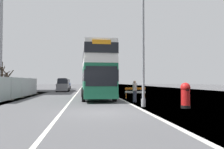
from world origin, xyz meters
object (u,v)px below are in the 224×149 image
object	(u,v)px
car_receding_mid	(63,84)
double_decker_bus	(96,72)
lamppost_foreground	(143,44)
car_oncoming_near	(63,86)
car_receding_far	(66,84)
roadworks_barrier	(135,92)
pedestrian_at_kerb	(135,91)
red_pillar_postbox	(185,94)

from	to	relation	value
car_receding_mid	double_decker_bus	bearing A→B (deg)	-76.94
lamppost_foreground	car_oncoming_near	size ratio (longest dim) A/B	2.05
lamppost_foreground	car_receding_far	distance (m)	38.51
roadworks_barrier	car_oncoming_near	world-z (taller)	car_oncoming_near
roadworks_barrier	pedestrian_at_kerb	bearing A→B (deg)	-103.17
double_decker_bus	car_receding_far	bearing A→B (deg)	100.37
roadworks_barrier	car_oncoming_near	distance (m)	19.05
car_receding_far	car_receding_mid	bearing A→B (deg)	-90.52
car_oncoming_near	pedestrian_at_kerb	bearing A→B (deg)	-69.63
car_oncoming_near	lamppost_foreground	bearing A→B (deg)	-72.54
lamppost_foreground	car_receding_mid	bearing A→B (deg)	104.80
lamppost_foreground	red_pillar_postbox	size ratio (longest dim) A/B	5.52
car_oncoming_near	car_receding_mid	bearing A→B (deg)	96.40
roadworks_barrier	car_receding_far	world-z (taller)	car_receding_far
red_pillar_postbox	pedestrian_at_kerb	distance (m)	4.89
car_receding_far	lamppost_foreground	bearing A→B (deg)	-77.62
double_decker_bus	roadworks_barrier	bearing A→B (deg)	-13.86
double_decker_bus	lamppost_foreground	size ratio (longest dim) A/B	1.22
red_pillar_postbox	roadworks_barrier	xyz separation A→B (m)	(-1.46, 7.53, -0.17)
double_decker_bus	pedestrian_at_kerb	bearing A→B (deg)	-55.01
roadworks_barrier	red_pillar_postbox	bearing A→B (deg)	-79.02
pedestrian_at_kerb	red_pillar_postbox	bearing A→B (deg)	-63.19
red_pillar_postbox	car_receding_mid	size ratio (longest dim) A/B	0.39
lamppost_foreground	pedestrian_at_kerb	size ratio (longest dim) A/B	5.06
lamppost_foreground	red_pillar_postbox	bearing A→B (deg)	-25.60
car_receding_mid	pedestrian_at_kerb	world-z (taller)	car_receding_mid
red_pillar_postbox	pedestrian_at_kerb	xyz separation A→B (m)	(-2.20, 4.36, -0.00)
lamppost_foreground	pedestrian_at_kerb	distance (m)	4.57
lamppost_foreground	car_receding_mid	size ratio (longest dim) A/B	2.15
roadworks_barrier	lamppost_foreground	bearing A→B (deg)	-97.79
double_decker_bus	roadworks_barrier	size ratio (longest dim) A/B	5.54
red_pillar_postbox	pedestrian_at_kerb	size ratio (longest dim) A/B	0.92
car_receding_far	pedestrian_at_kerb	world-z (taller)	car_receding_far
red_pillar_postbox	car_oncoming_near	bearing A→B (deg)	111.56
double_decker_bus	car_oncoming_near	distance (m)	17.01
lamppost_foreground	red_pillar_postbox	world-z (taller)	lamppost_foreground
roadworks_barrier	car_receding_mid	xyz separation A→B (m)	(-9.16, 24.94, 0.38)
pedestrian_at_kerb	car_receding_mid	bearing A→B (deg)	106.67
roadworks_barrier	car_receding_mid	world-z (taller)	car_receding_mid
car_receding_mid	car_oncoming_near	bearing A→B (deg)	-83.60
double_decker_bus	car_oncoming_near	xyz separation A→B (m)	(-4.71, 16.26, -1.63)
car_oncoming_near	red_pillar_postbox	bearing A→B (deg)	-68.44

